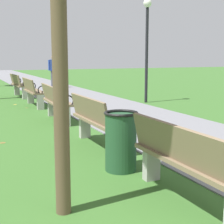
% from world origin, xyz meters
% --- Properties ---
extents(paved_walkway, '(2.96, 44.00, 0.02)m').
position_xyz_m(paved_walkway, '(1.48, 18.00, 0.01)').
color(paved_walkway, slate).
rests_on(paved_walkway, ground).
extents(park_bench_2, '(0.48, 1.60, 0.90)m').
position_xyz_m(park_bench_2, '(-0.50, 2.79, 0.49)').
color(park_bench_2, '#7A664C').
rests_on(park_bench_2, ground).
extents(park_bench_3, '(0.47, 1.60, 0.90)m').
position_xyz_m(park_bench_3, '(-0.50, 5.32, 0.49)').
color(park_bench_3, '#7A664C').
rests_on(park_bench_3, ground).
extents(park_bench_4, '(0.54, 1.62, 0.90)m').
position_xyz_m(park_bench_4, '(-0.50, 8.00, 0.49)').
color(park_bench_4, '#7A664C').
rests_on(park_bench_4, ground).
extents(park_bench_5, '(0.47, 1.60, 0.90)m').
position_xyz_m(park_bench_5, '(-0.50, 10.71, 0.49)').
color(park_bench_5, '#7A664C').
rests_on(park_bench_5, ground).
extents(park_bench_6, '(0.54, 1.62, 0.90)m').
position_xyz_m(park_bench_6, '(-0.50, 13.41, 0.49)').
color(park_bench_6, '#7A664C').
rests_on(park_bench_6, ground).
extents(pedestrian_walking, '(0.52, 0.28, 1.62)m').
position_xyz_m(pedestrian_walking, '(1.73, 16.56, 0.93)').
color(pedestrian_walking, '#4C4C56').
rests_on(pedestrian_walking, paved_walkway).
extents(trash_bin, '(0.48, 0.48, 0.84)m').
position_xyz_m(trash_bin, '(-0.65, 4.03, 0.42)').
color(trash_bin, '#234C2D').
rests_on(trash_bin, ground).
extents(lamp_post, '(0.28, 0.28, 3.48)m').
position_xyz_m(lamp_post, '(3.26, 10.03, 2.31)').
color(lamp_post, black).
rests_on(lamp_post, ground).
extents(scattered_leaves, '(3.79, 15.71, 0.02)m').
position_xyz_m(scattered_leaves, '(-0.10, 8.67, 0.01)').
color(scattered_leaves, '#93511E').
rests_on(scattered_leaves, ground).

